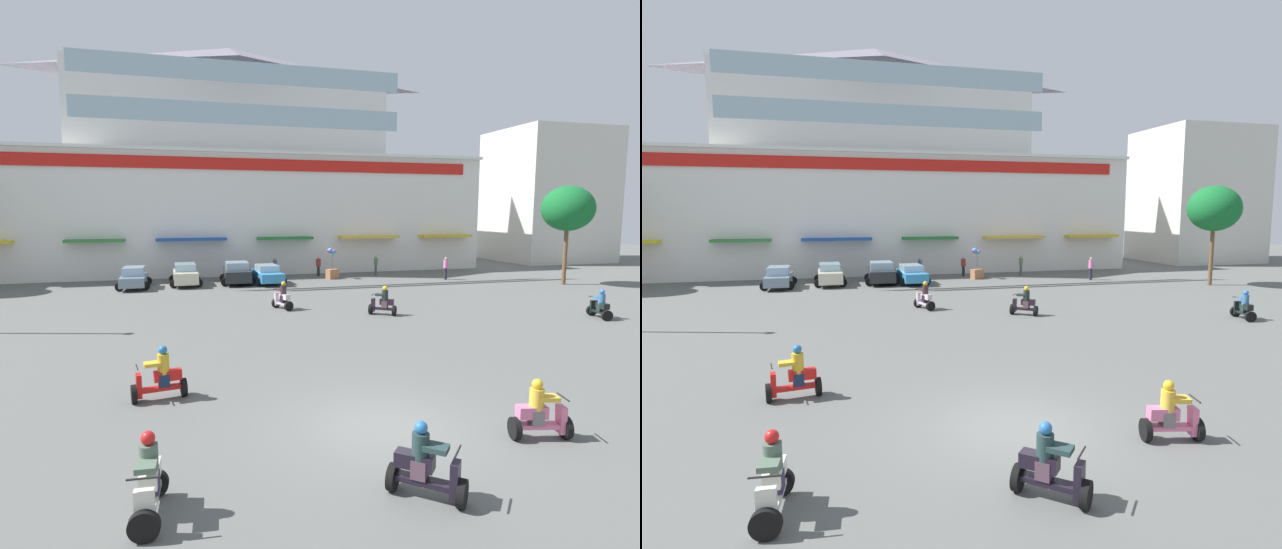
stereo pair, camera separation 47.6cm
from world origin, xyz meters
TOP-DOWN VIEW (x-y plane):
  - ground_plane at (0.00, 13.00)m, footprint 128.00×128.00m
  - colonial_building at (0.00, 35.95)m, footprint 43.22×16.35m
  - flank_building_right at (33.02, 34.94)m, footprint 10.56×9.41m
  - plaza_tree_1 at (21.89, 19.16)m, footprint 3.56×3.60m
  - parked_car_0 at (-7.84, 25.44)m, footprint 2.21×4.12m
  - parked_car_1 at (-4.43, 26.05)m, footprint 2.32×4.51m
  - parked_car_2 at (-0.80, 25.77)m, footprint 2.50×4.19m
  - parked_car_3 at (1.34, 25.32)m, footprint 2.38×4.43m
  - scooter_rider_0 at (-5.29, -2.31)m, footprint 0.62×1.48m
  - scooter_rider_1 at (15.13, 8.94)m, footprint 0.83×1.51m
  - scooter_rider_2 at (0.52, 15.35)m, footprint 1.02×1.43m
  - scooter_rider_4 at (5.15, 12.53)m, footprint 1.41×1.23m
  - scooter_rider_5 at (3.24, -1.53)m, footprint 1.42×0.80m
  - scooter_rider_7 at (-0.44, -3.05)m, footprint 1.41×1.34m
  - scooter_rider_8 at (-5.32, 3.38)m, footprint 1.55×0.76m
  - pedestrian_0 at (14.96, 23.73)m, footprint 0.50×0.50m
  - pedestrian_1 at (10.75, 27.64)m, footprint 0.39×0.39m
  - pedestrian_2 at (2.52, 28.62)m, footprint 0.41×0.41m
  - pedestrian_3 at (6.06, 28.41)m, footprint 0.41×0.41m
  - balloon_vendor_cart at (6.67, 26.54)m, footprint 1.06×0.89m

SIDE VIEW (x-z plane):
  - ground_plane at x=0.00m, z-range 0.00..0.00m
  - scooter_rider_5 at x=3.24m, z-range -0.13..1.31m
  - scooter_rider_1 at x=15.13m, z-range -0.13..1.33m
  - scooter_rider_7 at x=-0.44m, z-range -0.13..1.34m
  - scooter_rider_0 at x=-5.29m, z-range -0.14..1.37m
  - scooter_rider_4 at x=5.15m, z-range -0.13..1.37m
  - scooter_rider_8 at x=-5.32m, z-range -0.14..1.39m
  - scooter_rider_2 at x=0.52m, z-range -0.13..1.40m
  - parked_car_3 at x=1.34m, z-range 0.02..1.39m
  - parked_car_0 at x=-7.84m, z-range 0.00..1.47m
  - parked_car_1 at x=-4.43m, z-range 0.01..1.55m
  - parked_car_2 at x=-0.80m, z-range 0.00..1.59m
  - pedestrian_2 at x=2.52m, z-range 0.11..1.69m
  - pedestrian_3 at x=6.06m, z-range 0.10..1.73m
  - pedestrian_1 at x=10.75m, z-range 0.14..1.79m
  - balloon_vendor_cart at x=6.67m, z-range -0.24..2.20m
  - pedestrian_0 at x=14.96m, z-range 0.12..1.87m
  - plaza_tree_1 at x=21.89m, z-range 1.90..8.93m
  - flank_building_right at x=33.02m, z-range 0.00..13.62m
  - colonial_building at x=0.00m, z-range -1.43..18.17m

